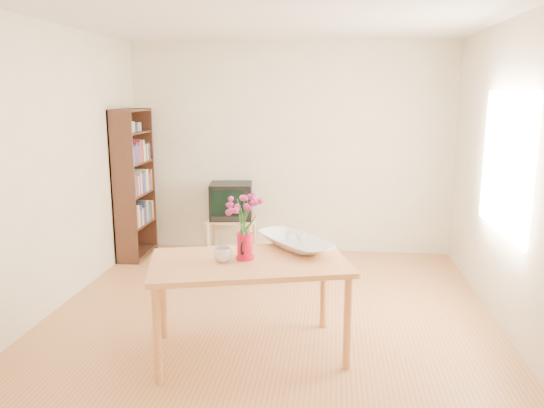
# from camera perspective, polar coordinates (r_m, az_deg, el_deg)

# --- Properties ---
(room) EXTENTS (4.50, 4.50, 4.50)m
(room) POSITION_cam_1_polar(r_m,az_deg,el_deg) (4.42, -0.06, 3.04)
(room) COLOR #B06F3E
(room) RESTS_ON ground
(table) EXTENTS (1.63, 1.18, 0.75)m
(table) POSITION_cam_1_polar(r_m,az_deg,el_deg) (4.02, -2.48, -7.10)
(table) COLOR #C77944
(table) RESTS_ON ground
(tv_stand) EXTENTS (0.60, 0.45, 0.46)m
(tv_stand) POSITION_cam_1_polar(r_m,az_deg,el_deg) (6.62, -4.38, -2.13)
(tv_stand) COLOR #DDAF7D
(tv_stand) RESTS_ON ground
(bookshelf) EXTENTS (0.28, 0.70, 1.80)m
(bookshelf) POSITION_cam_1_polar(r_m,az_deg,el_deg) (6.63, -14.58, 1.56)
(bookshelf) COLOR #331A11
(bookshelf) RESTS_ON ground
(pitcher) EXTENTS (0.14, 0.21, 0.21)m
(pitcher) POSITION_cam_1_polar(r_m,az_deg,el_deg) (4.00, -2.95, -4.65)
(pitcher) COLOR red
(pitcher) RESTS_ON table
(flowers) EXTENTS (0.23, 0.23, 0.33)m
(flowers) POSITION_cam_1_polar(r_m,az_deg,el_deg) (3.93, -2.99, -0.94)
(flowers) COLOR #BD2C76
(flowers) RESTS_ON pitcher
(mug) EXTENTS (0.16, 0.16, 0.11)m
(mug) POSITION_cam_1_polar(r_m,az_deg,el_deg) (3.96, -5.34, -5.45)
(mug) COLOR white
(mug) RESTS_ON table
(bowl) EXTENTS (0.74, 0.74, 0.50)m
(bowl) POSITION_cam_1_polar(r_m,az_deg,el_deg) (4.24, 2.51, -1.51)
(bowl) COLOR white
(bowl) RESTS_ON table
(teacup_a) EXTENTS (0.10, 0.10, 0.07)m
(teacup_a) POSITION_cam_1_polar(r_m,az_deg,el_deg) (4.26, 1.96, -2.09)
(teacup_a) COLOR white
(teacup_a) RESTS_ON bowl
(teacup_b) EXTENTS (0.07, 0.07, 0.06)m
(teacup_b) POSITION_cam_1_polar(r_m,az_deg,el_deg) (4.27, 3.12, -2.13)
(teacup_b) COLOR white
(teacup_b) RESTS_ON bowl
(television) EXTENTS (0.55, 0.52, 0.44)m
(television) POSITION_cam_1_polar(r_m,az_deg,el_deg) (6.57, -4.39, 0.41)
(television) COLOR black
(television) RESTS_ON tv_stand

